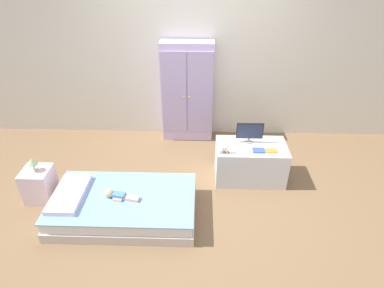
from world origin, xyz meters
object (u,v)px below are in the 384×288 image
nightstand (39,184)px  wardrobe (187,93)px  bed (124,206)px  book_blue (259,150)px  doll (115,195)px  tv_stand (250,162)px  rocking_horse_toy (226,148)px  book_orange (271,151)px  tv_monitor (250,132)px  table_lamp (32,162)px

nightstand → wardrobe: 2.30m
bed → book_blue: book_blue is taller
doll → tv_stand: tv_stand is taller
rocking_horse_toy → book_orange: size_ratio=0.99×
nightstand → book_blue: 2.62m
doll → bed: bearing=6.9°
book_blue → bed: bearing=-158.3°
nightstand → tv_monitor: (2.48, 0.56, 0.43)m
book_blue → book_orange: (0.15, 0.00, -0.00)m
table_lamp → tv_monitor: tv_monitor is taller
nightstand → table_lamp: table_lamp is taller
wardrobe → book_orange: bearing=-46.9°
bed → book_blue: 1.69m
table_lamp → book_orange: table_lamp is taller
wardrobe → book_orange: 1.56m
nightstand → book_orange: 2.77m
book_orange → table_lamp: bearing=-172.4°
tv_monitor → book_blue: (0.10, -0.20, -0.14)m
table_lamp → rocking_horse_toy: bearing=8.2°
book_blue → tv_stand: bearing=119.8°
bed → wardrobe: 1.94m
rocking_horse_toy → table_lamp: bearing=-171.8°
bed → book_blue: bearing=21.7°
book_orange → book_blue: bearing=180.0°
tv_stand → table_lamp: bearing=-169.2°
bed → table_lamp: table_lamp is taller
bed → wardrobe: size_ratio=1.06×
book_blue → book_orange: book_blue is taller
tv_monitor → book_orange: size_ratio=2.45×
book_blue → nightstand: bearing=-172.0°
nightstand → tv_monitor: size_ratio=1.24×
rocking_horse_toy → book_blue: bearing=7.3°
doll → rocking_horse_toy: rocking_horse_toy is taller
tv_stand → bed: bearing=-153.8°
bed → table_lamp: (-1.04, 0.25, 0.40)m
wardrobe → tv_monitor: 1.23m
bed → book_blue: size_ratio=11.15×
tv_monitor → rocking_horse_toy: (-0.31, -0.25, -0.09)m
nightstand → rocking_horse_toy: 2.22m
nightstand → doll: bearing=-14.8°
table_lamp → tv_stand: table_lamp is taller
tv_monitor → book_blue: bearing=-64.4°
doll → table_lamp: table_lamp is taller
rocking_horse_toy → book_blue: size_ratio=0.94×
tv_monitor → rocking_horse_toy: bearing=-140.7°
nightstand → book_blue: (2.57, 0.36, 0.29)m
tv_stand → doll: bearing=-154.6°
book_orange → tv_monitor: bearing=141.3°
wardrobe → tv_stand: 1.40m
wardrobe → nightstand: bearing=-138.4°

